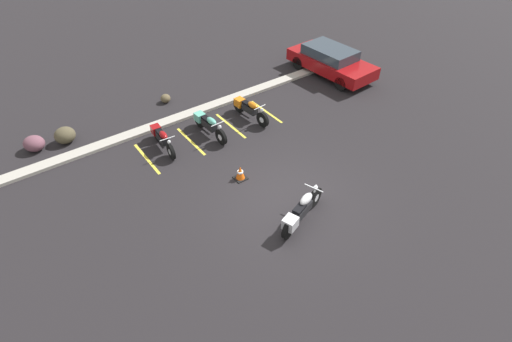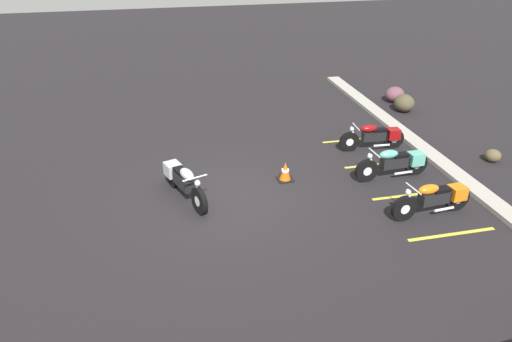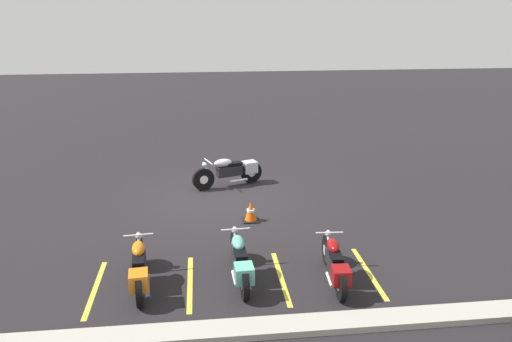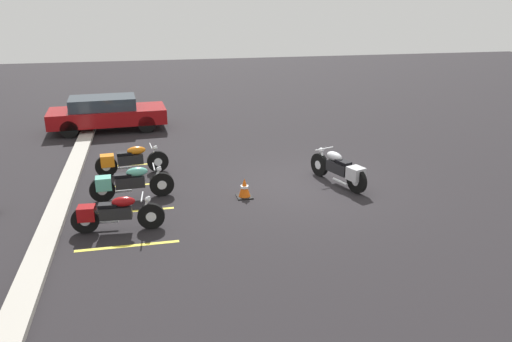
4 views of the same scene
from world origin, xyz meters
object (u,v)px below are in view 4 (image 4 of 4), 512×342
object	(u,v)px
motorcycle_silver_featured	(340,169)
car_red	(107,113)
parked_bike_0	(113,213)
traffic_cone	(244,188)
parked_bike_1	(128,183)
parked_bike_2	(128,160)

from	to	relation	value
motorcycle_silver_featured	car_red	distance (m)	9.96
parked_bike_0	car_red	size ratio (longest dim) A/B	0.45
motorcycle_silver_featured	traffic_cone	xyz separation A→B (m)	(-0.31, 2.69, -0.23)
motorcycle_silver_featured	parked_bike_0	distance (m)	6.06
parked_bike_1	traffic_cone	xyz separation A→B (m)	(-0.51, -2.88, -0.20)
car_red	traffic_cone	world-z (taller)	car_red
motorcycle_silver_featured	car_red	world-z (taller)	car_red
car_red	parked_bike_0	bearing A→B (deg)	-89.18
parked_bike_1	parked_bike_2	world-z (taller)	parked_bike_1
parked_bike_1	traffic_cone	distance (m)	2.93
parked_bike_1	parked_bike_0	bearing A→B (deg)	-101.21
parked_bike_0	car_red	bearing A→B (deg)	97.82
parked_bike_0	parked_bike_1	xyz separation A→B (m)	(1.81, -0.27, 0.02)
motorcycle_silver_featured	parked_bike_1	xyz separation A→B (m)	(0.20, 5.57, -0.03)
parked_bike_1	car_red	bearing A→B (deg)	94.37
motorcycle_silver_featured	parked_bike_2	distance (m)	5.99
traffic_cone	parked_bike_1	bearing A→B (deg)	79.97
parked_bike_1	car_red	xyz separation A→B (m)	(7.33, 0.92, 0.24)
parked_bike_0	parked_bike_1	size ratio (longest dim) A/B	0.95
parked_bike_0	parked_bike_2	world-z (taller)	parked_bike_2
parked_bike_0	parked_bike_1	bearing A→B (deg)	85.32
car_red	traffic_cone	bearing A→B (deg)	-67.41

